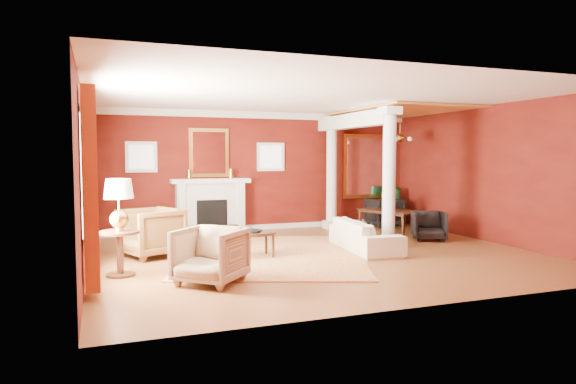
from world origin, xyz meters
name	(u,v)px	position (x,y,z in m)	size (l,w,h in m)	color
ground	(317,254)	(0.00, 0.00, 0.00)	(8.00, 8.00, 0.00)	brown
room_shell	(318,145)	(0.00, 0.00, 2.02)	(8.04, 7.04, 2.92)	#5D160C
fireplace	(211,206)	(-1.30, 3.32, 0.65)	(1.85, 0.42, 1.29)	silver
overmantel_mirror	(209,153)	(-1.30, 3.45, 1.90)	(0.95, 0.07, 1.15)	gold
flank_window_left	(141,157)	(-2.85, 3.46, 1.80)	(0.70, 0.07, 0.70)	silver
flank_window_right	(271,157)	(0.25, 3.46, 1.80)	(0.70, 0.07, 0.70)	silver
left_window	(90,183)	(-3.89, -0.60, 1.42)	(0.21, 2.55, 2.60)	white
column_front	(389,176)	(1.70, 0.30, 1.43)	(0.36, 0.36, 2.80)	silver
column_back	(332,172)	(1.70, 3.00, 1.43)	(0.36, 0.36, 2.80)	silver
header_beam	(353,121)	(1.70, 1.90, 2.62)	(0.30, 3.20, 0.32)	silver
amber_ceiling	(400,111)	(2.85, 1.75, 2.87)	(2.30, 3.40, 0.04)	#D98A3F
dining_mirror	(365,166)	(2.90, 3.45, 1.55)	(1.30, 0.07, 1.70)	gold
chandelier	(400,138)	(2.90, 1.80, 2.25)	(0.60, 0.62, 0.75)	#A87B34
crown_trim	(261,115)	(0.00, 3.46, 2.82)	(8.00, 0.08, 0.16)	silver
base_trim	(261,227)	(0.00, 3.46, 0.06)	(8.00, 0.08, 0.12)	silver
rug	(274,254)	(-0.77, 0.23, 0.01)	(3.14, 4.19, 0.02)	maroon
sofa	(365,230)	(1.04, 0.06, 0.39)	(1.99, 0.58, 0.78)	#F1E6CB
armchair_leopard	(151,230)	(-2.92, 0.83, 0.49)	(0.94, 0.88, 0.97)	black
armchair_stripe	(210,253)	(-2.31, -1.48, 0.44)	(0.86, 0.80, 0.88)	tan
coffee_table	(253,235)	(-1.22, 0.11, 0.42)	(0.92, 0.92, 0.46)	black
coffee_book	(253,226)	(-1.21, 0.08, 0.57)	(0.15, 0.02, 0.21)	black
side_table	(119,211)	(-3.50, -0.54, 0.99)	(0.59, 0.59, 1.48)	black
dining_table	(392,215)	(2.78, 1.91, 0.42)	(1.52, 0.53, 0.85)	black
dining_chair_near	(429,224)	(2.90, 0.61, 0.34)	(0.67, 0.63, 0.69)	black
dining_chair_far	(384,211)	(3.18, 2.92, 0.40)	(0.78, 0.73, 0.81)	black
green_urn	(393,210)	(3.50, 3.00, 0.39)	(0.42, 0.42, 1.00)	#143E1F
potted_plant	(390,188)	(2.74, 1.93, 1.07)	(0.52, 0.57, 0.45)	#26591E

